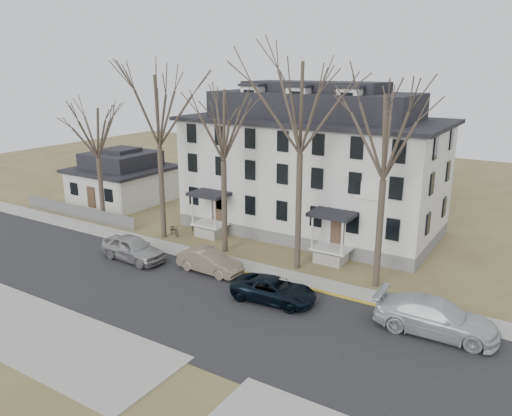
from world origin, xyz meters
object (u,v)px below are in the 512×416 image
Objects in this scene: boarding_house at (312,166)px; bicycle_right at (201,228)px; small_house at (123,179)px; car_navy at (274,290)px; tree_mid_right at (387,131)px; tree_mid_left at (223,120)px; tree_bungalow at (96,130)px; bicycle_left at (174,230)px; tree_center at (301,102)px; car_white at (436,318)px; tree_far_left at (157,106)px; car_silver at (133,249)px; car_tan at (210,262)px.

boarding_house is 12.25× the size of bicycle_right.
small_house is at bearing -174.41° from boarding_house.
car_navy is at bearing -72.62° from boarding_house.
bicycle_right is at bearing 172.22° from tree_mid_right.
tree_bungalow is (-13.00, 0.00, -1.48)m from tree_mid_left.
bicycle_left is (-17.04, 0.73, -9.15)m from tree_mid_right.
tree_mid_left is 10.72m from bicycle_left.
tree_mid_left is at bearing 180.00° from tree_center.
tree_center is 2.40× the size of car_white.
tree_far_left reaches higher than bicycle_left.
small_house is 34.52m from car_white.
tree_bungalow is 22.12m from car_navy.
small_house is 0.68× the size of tree_mid_right.
tree_bungalow reaches higher than small_house.
boarding_house is 18.31m from car_white.
tree_mid_left is 1.18× the size of tree_bungalow.
tree_center reaches higher than car_silver.
tree_far_left reaches higher than car_tan.
bicycle_right is at bearing 0.00° from car_silver.
tree_mid_left is at bearing 49.14° from car_navy.
tree_far_left is at bearing 64.46° from car_tan.
car_white is at bearing -89.18° from car_tan.
boarding_house is 3.39× the size of car_white.
small_house is 26.78m from car_navy.
car_white is 22.02m from bicycle_left.
tree_mid_right is at bearing -43.81° from boarding_house.
tree_center reaches higher than tree_mid_right.
car_white reaches higher than car_tan.
tree_center is at bearing -66.01° from bicycle_left.
car_navy is (11.57, -0.27, -0.17)m from car_silver.
car_navy is at bearing -25.24° from small_house.
tree_bungalow is 2.36× the size of car_tan.
boarding_house reaches higher than small_house.
tree_bungalow reaches higher than bicycle_left.
tree_bungalow is at bearing 123.17° from bicycle_left.
car_navy is 13.32m from bicycle_right.
bicycle_left is at bearing 125.94° from bicycle_right.
small_house is 19.53m from tree_mid_left.
car_silver is 20.38m from car_white.
tree_mid_left is (-3.00, -8.15, 4.22)m from boarding_house.
tree_center is 2.90× the size of car_silver.
tree_mid_right reaches higher than car_navy.
tree_mid_left reaches higher than bicycle_right.
tree_bungalow reaches higher than car_silver.
boarding_house is 1.63× the size of tree_mid_left.
boarding_house is 1.52× the size of tree_far_left.
car_tan is 14.49m from car_white.
tree_mid_left is at bearing -69.88° from bicycle_left.
tree_far_left is at bearing 77.30° from car_white.
tree_mid_right is at bearing -12.27° from small_house.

